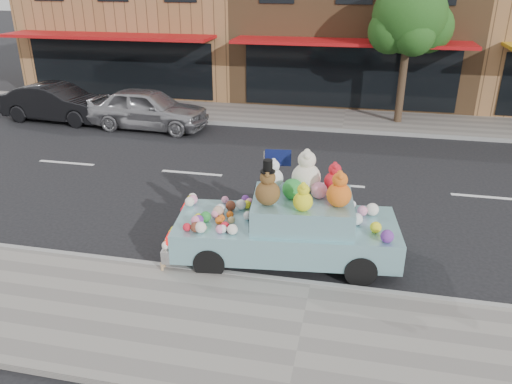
% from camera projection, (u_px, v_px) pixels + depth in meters
% --- Properties ---
extents(ground, '(120.00, 120.00, 0.00)m').
position_uv_depth(ground, '(331.00, 185.00, 13.60)').
color(ground, black).
rests_on(ground, ground).
extents(near_sidewalk, '(60.00, 3.00, 0.12)m').
position_uv_depth(near_sidewalk, '(300.00, 339.00, 7.75)').
color(near_sidewalk, gray).
rests_on(near_sidewalk, ground).
extents(far_sidewalk, '(60.00, 3.00, 0.12)m').
position_uv_depth(far_sidewalk, '(344.00, 120.00, 19.39)').
color(far_sidewalk, gray).
rests_on(far_sidewalk, ground).
extents(near_kerb, '(60.00, 0.12, 0.13)m').
position_uv_depth(near_kerb, '(311.00, 285.00, 9.09)').
color(near_kerb, gray).
rests_on(near_kerb, ground).
extents(far_kerb, '(60.00, 0.12, 0.13)m').
position_uv_depth(far_kerb, '(342.00, 131.00, 18.04)').
color(far_kerb, gray).
rests_on(far_kerb, ground).
extents(storefront_left, '(10.00, 9.80, 7.30)m').
position_uv_depth(storefront_left, '(152.00, 9.00, 24.79)').
color(storefront_left, '#97683F').
rests_on(storefront_left, ground).
extents(storefront_mid, '(10.00, 9.80, 7.30)m').
position_uv_depth(storefront_mid, '(356.00, 13.00, 22.85)').
color(storefront_mid, brown).
rests_on(storefront_mid, ground).
extents(street_tree, '(3.00, 2.70, 5.22)m').
position_uv_depth(street_tree, '(410.00, 23.00, 17.58)').
color(street_tree, '#38281C').
rests_on(street_tree, ground).
extents(car_silver, '(4.48, 1.98, 1.50)m').
position_uv_depth(car_silver, '(148.00, 109.00, 18.23)').
color(car_silver, '#9E9DA2').
rests_on(car_silver, ground).
extents(car_dark, '(4.43, 1.85, 1.43)m').
position_uv_depth(car_dark, '(57.00, 103.00, 19.23)').
color(car_dark, black).
rests_on(car_dark, ground).
extents(art_car, '(4.65, 2.25, 2.23)m').
position_uv_depth(art_car, '(288.00, 224.00, 9.76)').
color(art_car, black).
rests_on(art_car, ground).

